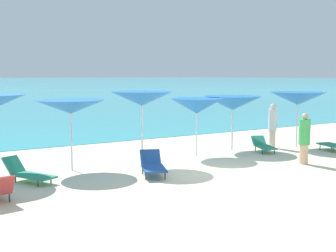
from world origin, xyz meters
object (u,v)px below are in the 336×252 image
Objects in this scene: umbrella_1 at (71,107)px; lounge_chair_4 at (335,144)px; lounge_chair_2 at (28,173)px; beachgoer_1 at (304,138)px; umbrella_5 at (298,99)px; beachgoer_0 at (273,125)px; umbrella_3 at (197,106)px; umbrella_2 at (142,99)px; umbrella_4 at (233,103)px; lounge_chair_3 at (263,145)px; lounge_chair_1 at (153,165)px.

umbrella_1 reaches higher than lounge_chair_4.
beachgoer_1 is (8.24, -2.25, 0.61)m from lounge_chair_2.
umbrella_5 is 1.31× the size of beachgoer_0.
umbrella_3 is 3.64m from beachgoer_0.
umbrella_1 is at bearing -179.98° from umbrella_3.
umbrella_1 is 0.95× the size of umbrella_2.
lounge_chair_3 is at bearing -54.63° from umbrella_4.
umbrella_3 is at bearing -9.85° from lounge_chair_4.
umbrella_5 is 2.56m from lounge_chair_3.
umbrella_2 is 1.55× the size of lounge_chair_3.
beachgoer_1 is at bearing 32.23° from lounge_chair_4.
lounge_chair_4 is (0.39, -1.53, -1.65)m from umbrella_5.
umbrella_2 reaches higher than umbrella_1.
umbrella_4 is 4.13m from lounge_chair_4.
beachgoer_1 is at bearing -128.70° from beachgoer_0.
lounge_chair_1 and lounge_chair_2 have the same top height.
umbrella_4 is at bearing -25.26° from lounge_chair_4.
umbrella_2 is 7.02m from umbrella_5.
umbrella_5 is 1.36× the size of lounge_chair_2.
umbrella_4 is at bearing -18.32° from lounge_chair_2.
lounge_chair_1 is 1.15× the size of lounge_chair_4.
beachgoer_1 is (4.57, -2.54, -1.26)m from umbrella_2.
umbrella_3 is 3.10m from lounge_chair_3.
lounge_chair_4 is at bearing -65.30° from beachgoer_0.
lounge_chair_2 is at bearing -175.60° from lounge_chair_1.
lounge_chair_2 is at bearing -179.68° from beachgoer_1.
umbrella_3 is 1.93m from umbrella_4.
beachgoer_1 is (-2.45, -2.51, -1.08)m from umbrella_5.
umbrella_4 is 1.41× the size of lounge_chair_2.
umbrella_3 reaches higher than lounge_chair_3.
umbrella_1 is at bearing 166.02° from umbrella_2.
beachgoer_0 is at bearing 36.85° from lounge_chair_1.
lounge_chair_1 is at bearing -177.08° from beachgoer_0.
lounge_chair_2 is 9.74m from beachgoer_0.
beachgoer_0 is at bearing -3.42° from umbrella_3.
beachgoer_1 reaches higher than lounge_chair_3.
umbrella_4 is at bearing 10.72° from umbrella_2.
umbrella_2 is at bearing -167.92° from umbrella_3.
lounge_chair_2 is (-1.53, -0.82, -1.67)m from umbrella_1.
lounge_chair_2 is at bearing -172.06° from umbrella_4.
umbrella_4 is 1.96m from lounge_chair_3.
umbrella_1 is 1.34× the size of lounge_chair_2.
beachgoer_1 reaches higher than lounge_chair_2.
umbrella_3 is (4.63, 0.00, -0.15)m from umbrella_1.
umbrella_4 is at bearing 150.93° from beachgoer_0.
lounge_chair_1 is at bearing -44.15° from lounge_chair_2.
umbrella_1 reaches higher than lounge_chair_3.
lounge_chair_3 is (5.10, -0.15, -1.88)m from umbrella_2.
umbrella_5 is 2.28m from lounge_chair_4.
lounge_chair_3 is (2.60, -0.68, -1.53)m from umbrella_3.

